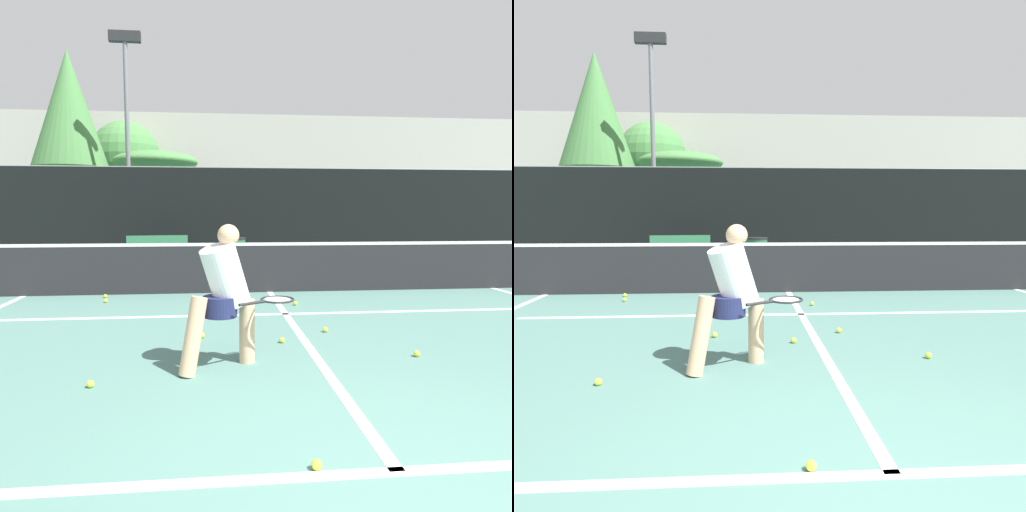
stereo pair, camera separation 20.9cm
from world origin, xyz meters
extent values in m
cube|color=white|center=(0.00, 0.63, 0.00)|extent=(11.00, 0.10, 0.01)
cube|color=white|center=(0.00, 4.81, 0.00)|extent=(8.25, 0.10, 0.01)
cube|color=white|center=(0.00, 3.66, 0.00)|extent=(0.10, 6.06, 0.01)
cube|color=#232326|center=(0.00, 6.69, 0.47)|extent=(11.00, 0.02, 0.95)
cube|color=white|center=(0.00, 6.69, 0.92)|extent=(11.00, 0.03, 0.06)
cube|color=black|center=(0.00, 12.03, 1.40)|extent=(24.00, 0.06, 2.81)
cylinder|color=slate|center=(0.00, 12.03, 2.83)|extent=(24.00, 0.04, 0.04)
cylinder|color=#DBAD84|center=(-0.74, 2.70, 0.33)|extent=(0.16, 0.16, 0.65)
cylinder|color=#DBAD84|center=(-1.28, 2.39, 0.37)|extent=(0.34, 0.29, 0.76)
cylinder|color=#1E234C|center=(-1.02, 2.54, 0.62)|extent=(0.34, 0.34, 0.20)
cylinder|color=white|center=(-0.97, 2.57, 0.92)|extent=(0.52, 0.45, 0.72)
sphere|color=#DBAD84|center=(-0.93, 2.59, 1.31)|extent=(0.21, 0.21, 0.21)
cylinder|color=#262628|center=(-0.71, 2.42, 0.67)|extent=(0.27, 0.18, 0.03)
torus|color=#262628|center=(-0.45, 2.58, 0.67)|extent=(0.47, 0.47, 0.02)
cylinder|color=beige|center=(-0.45, 2.58, 0.67)|extent=(0.36, 0.36, 0.01)
sphere|color=#D1E033|center=(-2.89, 5.95, 0.03)|extent=(0.07, 0.07, 0.07)
sphere|color=#D1E033|center=(-0.28, 3.33, 0.03)|extent=(0.07, 0.07, 0.07)
sphere|color=#D1E033|center=(-1.22, 3.63, 0.03)|extent=(0.07, 0.07, 0.07)
sphere|color=#D1E033|center=(-2.17, 2.15, 0.03)|extent=(0.07, 0.07, 0.07)
sphere|color=#D1E033|center=(1.07, 2.69, 0.03)|extent=(0.07, 0.07, 0.07)
sphere|color=#D1E033|center=(-2.99, 6.38, 0.03)|extent=(0.07, 0.07, 0.07)
sphere|color=#D1E033|center=(0.26, 5.43, 0.03)|extent=(0.07, 0.07, 0.07)
sphere|color=#D1E033|center=(-0.48, 0.70, 0.03)|extent=(0.07, 0.07, 0.07)
sphere|color=#D1E033|center=(0.35, 3.75, 0.03)|extent=(0.07, 0.07, 0.07)
cube|color=#33724C|center=(-2.58, 10.82, 0.44)|extent=(1.69, 0.51, 0.04)
cube|color=#33724C|center=(-2.60, 11.00, 0.65)|extent=(1.66, 0.19, 0.42)
cube|color=#333338|center=(-3.25, 10.76, 0.22)|extent=(0.06, 0.32, 0.44)
cube|color=#333338|center=(-1.92, 10.88, 0.22)|extent=(0.06, 0.32, 0.44)
cylinder|color=#28603D|center=(-0.47, 10.53, 0.39)|extent=(0.57, 0.57, 0.78)
cylinder|color=black|center=(-0.47, 10.53, 0.80)|extent=(0.60, 0.60, 0.04)
cube|color=#B7B7BC|center=(1.04, 16.47, 0.45)|extent=(1.69, 4.61, 0.90)
cube|color=#1E2328|center=(1.04, 16.24, 1.20)|extent=(1.42, 2.77, 0.60)
cylinder|color=black|center=(1.80, 17.95, 0.30)|extent=(0.18, 0.60, 0.60)
cylinder|color=black|center=(1.80, 15.00, 0.30)|extent=(0.18, 0.60, 0.60)
cylinder|color=slate|center=(-4.06, 15.17, 3.72)|extent=(0.16, 0.16, 7.44)
cube|color=#262628|center=(-4.06, 15.17, 7.62)|extent=(1.10, 0.24, 0.36)
cylinder|color=brown|center=(-6.67, 17.23, 1.63)|extent=(0.28, 0.28, 3.26)
cone|color=#477F42|center=(-6.67, 17.23, 5.55)|extent=(2.94, 2.94, 4.57)
cylinder|color=brown|center=(-3.41, 17.81, 1.60)|extent=(0.28, 0.28, 3.21)
ellipsoid|color=#477F42|center=(-3.41, 17.81, 3.56)|extent=(3.53, 3.53, 0.90)
cylinder|color=brown|center=(-5.35, 21.72, 1.54)|extent=(0.28, 0.28, 3.08)
sphere|color=#477F42|center=(-5.35, 21.72, 4.26)|extent=(3.39, 3.39, 3.39)
cube|color=#B2ADA3|center=(0.00, 24.10, 3.33)|extent=(36.00, 2.40, 6.65)
camera|label=1|loc=(-1.09, -1.85, 1.56)|focal=32.00mm
camera|label=2|loc=(-0.88, -1.87, 1.56)|focal=32.00mm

